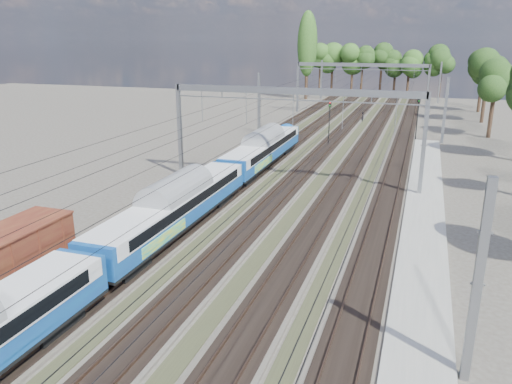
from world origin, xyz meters
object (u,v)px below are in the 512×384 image
(signal_near, at_px, (329,118))
(signal_far, at_px, (418,113))
(emu_train, at_px, (174,202))
(worker, at_px, (363,117))

(signal_near, bearing_deg, signal_far, 18.79)
(emu_train, height_order, signal_far, signal_far)
(signal_far, bearing_deg, emu_train, -92.98)
(emu_train, bearing_deg, signal_far, 69.76)
(signal_far, bearing_deg, signal_near, -128.72)
(worker, distance_m, signal_far, 16.19)
(worker, height_order, signal_near, signal_near)
(signal_near, xyz_separation_m, signal_far, (10.49, 7.08, 0.12))
(emu_train, xyz_separation_m, worker, (6.29, 53.96, -1.60))
(emu_train, relative_size, signal_near, 10.58)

